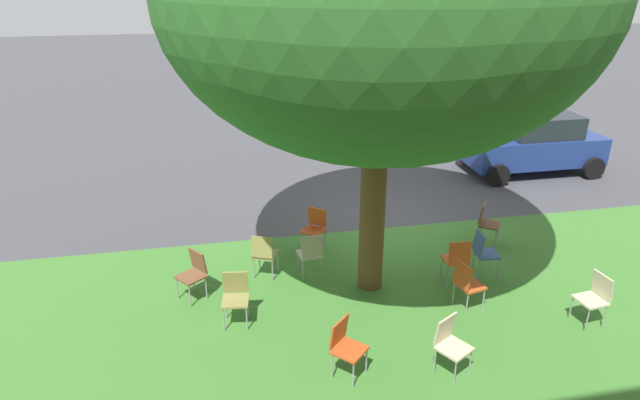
{
  "coord_description": "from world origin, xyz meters",
  "views": [
    {
      "loc": [
        3.65,
        10.5,
        5.32
      ],
      "look_at": [
        1.76,
        0.9,
        1.11
      ],
      "focal_mm": 30.47,
      "sensor_mm": 36.0,
      "label": 1
    }
  ],
  "objects_px": {
    "chair_0": "(467,282)",
    "chair_9": "(595,295)",
    "chair_5": "(457,258)",
    "chair_8": "(483,250)",
    "chair_1": "(194,271)",
    "chair_3": "(345,344)",
    "chair_7": "(486,220)",
    "chair_6": "(235,294)",
    "parked_car": "(533,143)",
    "chair_11": "(264,252)",
    "chair_2": "(450,341)",
    "chair_10": "(315,226)",
    "chair_4": "(311,252)"
  },
  "relations": [
    {
      "from": "chair_5",
      "to": "chair_8",
      "type": "xyz_separation_m",
      "value": [
        -0.6,
        -0.17,
        0.0
      ]
    },
    {
      "from": "chair_5",
      "to": "parked_car",
      "type": "xyz_separation_m",
      "value": [
        -4.53,
        -5.12,
        0.32
      ]
    },
    {
      "from": "chair_0",
      "to": "chair_9",
      "type": "distance_m",
      "value": 1.98
    },
    {
      "from": "chair_0",
      "to": "chair_1",
      "type": "distance_m",
      "value": 4.62
    },
    {
      "from": "chair_1",
      "to": "chair_2",
      "type": "height_order",
      "value": "same"
    },
    {
      "from": "chair_10",
      "to": "parked_car",
      "type": "distance_m",
      "value": 7.58
    },
    {
      "from": "chair_1",
      "to": "parked_car",
      "type": "xyz_separation_m",
      "value": [
        -9.16,
        -4.69,
        0.32
      ]
    },
    {
      "from": "chair_1",
      "to": "chair_8",
      "type": "bearing_deg",
      "value": 177.05
    },
    {
      "from": "chair_9",
      "to": "chair_10",
      "type": "bearing_deg",
      "value": -40.38
    },
    {
      "from": "chair_3",
      "to": "chair_10",
      "type": "distance_m",
      "value": 3.74
    },
    {
      "from": "chair_10",
      "to": "parked_car",
      "type": "bearing_deg",
      "value": -153.76
    },
    {
      "from": "chair_3",
      "to": "chair_8",
      "type": "relative_size",
      "value": 1.0
    },
    {
      "from": "chair_4",
      "to": "chair_6",
      "type": "height_order",
      "value": "same"
    },
    {
      "from": "chair_6",
      "to": "parked_car",
      "type": "bearing_deg",
      "value": -146.88
    },
    {
      "from": "chair_2",
      "to": "chair_3",
      "type": "xyz_separation_m",
      "value": [
        1.45,
        -0.24,
        0.0
      ]
    },
    {
      "from": "chair_6",
      "to": "chair_8",
      "type": "height_order",
      "value": "same"
    },
    {
      "from": "chair_3",
      "to": "chair_5",
      "type": "distance_m",
      "value": 3.2
    },
    {
      "from": "chair_6",
      "to": "chair_7",
      "type": "relative_size",
      "value": 1.0
    },
    {
      "from": "chair_11",
      "to": "chair_5",
      "type": "bearing_deg",
      "value": 165.51
    },
    {
      "from": "chair_1",
      "to": "chair_11",
      "type": "xyz_separation_m",
      "value": [
        -1.25,
        -0.44,
        0.0
      ]
    },
    {
      "from": "chair_9",
      "to": "chair_2",
      "type": "bearing_deg",
      "value": 13.2
    },
    {
      "from": "chair_4",
      "to": "chair_5",
      "type": "bearing_deg",
      "value": 164.13
    },
    {
      "from": "chair_7",
      "to": "chair_11",
      "type": "distance_m",
      "value": 4.66
    },
    {
      "from": "chair_3",
      "to": "chair_9",
      "type": "height_order",
      "value": "same"
    },
    {
      "from": "chair_7",
      "to": "chair_8",
      "type": "relative_size",
      "value": 1.0
    },
    {
      "from": "chair_3",
      "to": "chair_5",
      "type": "height_order",
      "value": "same"
    },
    {
      "from": "chair_4",
      "to": "chair_7",
      "type": "relative_size",
      "value": 1.0
    },
    {
      "from": "chair_4",
      "to": "chair_5",
      "type": "distance_m",
      "value": 2.64
    },
    {
      "from": "chair_6",
      "to": "parked_car",
      "type": "relative_size",
      "value": 0.24
    },
    {
      "from": "chair_3",
      "to": "chair_5",
      "type": "xyz_separation_m",
      "value": [
        -2.53,
        -1.96,
        0.0
      ]
    },
    {
      "from": "chair_5",
      "to": "parked_car",
      "type": "distance_m",
      "value": 6.84
    },
    {
      "from": "chair_4",
      "to": "chair_8",
      "type": "height_order",
      "value": "same"
    },
    {
      "from": "chair_2",
      "to": "chair_9",
      "type": "relative_size",
      "value": 1.0
    },
    {
      "from": "chair_2",
      "to": "chair_10",
      "type": "height_order",
      "value": "same"
    },
    {
      "from": "chair_2",
      "to": "chair_5",
      "type": "relative_size",
      "value": 1.0
    },
    {
      "from": "chair_2",
      "to": "chair_6",
      "type": "distance_m",
      "value": 3.39
    },
    {
      "from": "chair_6",
      "to": "chair_8",
      "type": "distance_m",
      "value": 4.6
    },
    {
      "from": "chair_5",
      "to": "chair_8",
      "type": "height_order",
      "value": "same"
    },
    {
      "from": "chair_9",
      "to": "chair_10",
      "type": "relative_size",
      "value": 1.0
    },
    {
      "from": "chair_1",
      "to": "parked_car",
      "type": "height_order",
      "value": "parked_car"
    },
    {
      "from": "chair_10",
      "to": "chair_0",
      "type": "bearing_deg",
      "value": 129.0
    },
    {
      "from": "chair_7",
      "to": "chair_9",
      "type": "relative_size",
      "value": 1.0
    },
    {
      "from": "chair_2",
      "to": "chair_5",
      "type": "bearing_deg",
      "value": -116.23
    },
    {
      "from": "chair_4",
      "to": "chair_10",
      "type": "bearing_deg",
      "value": -104.58
    },
    {
      "from": "chair_3",
      "to": "chair_7",
      "type": "relative_size",
      "value": 1.0
    },
    {
      "from": "chair_2",
      "to": "parked_car",
      "type": "xyz_separation_m",
      "value": [
        -5.61,
        -7.32,
        0.32
      ]
    },
    {
      "from": "chair_3",
      "to": "chair_10",
      "type": "bearing_deg",
      "value": -94.08
    },
    {
      "from": "chair_1",
      "to": "chair_7",
      "type": "relative_size",
      "value": 1.0
    },
    {
      "from": "chair_1",
      "to": "chair_2",
      "type": "distance_m",
      "value": 4.42
    },
    {
      "from": "chair_11",
      "to": "chair_9",
      "type": "bearing_deg",
      "value": 154.22
    }
  ]
}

